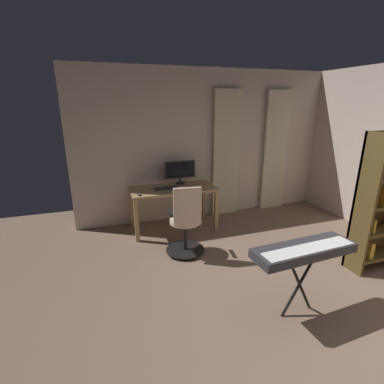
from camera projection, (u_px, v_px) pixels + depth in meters
ground_plane at (326, 330)px, 2.74m from camera, size 8.38×8.38×0.00m
back_room_partition at (207, 145)px, 5.25m from camera, size 4.84×0.10×2.68m
curtain_left_panel at (275, 152)px, 5.63m from camera, size 0.50×0.06×2.33m
curtain_right_panel at (226, 155)px, 5.31m from camera, size 0.52×0.06×2.33m
desk at (173, 193)px, 4.78m from camera, size 1.43×0.68×0.74m
office_chair at (186, 224)px, 3.97m from camera, size 0.56×0.56×1.05m
computer_monitor at (180, 170)px, 4.94m from camera, size 0.55×0.18×0.40m
computer_keyboard at (166, 188)px, 4.68m from camera, size 0.39×0.13×0.02m
computer_mouse at (139, 194)px, 4.35m from camera, size 0.06×0.10×0.04m
piano_keyboard at (304, 252)px, 2.76m from camera, size 1.08×0.37×0.78m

